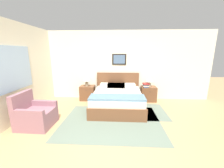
% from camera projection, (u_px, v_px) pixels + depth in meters
% --- Properties ---
extents(ground_plane, '(16.00, 16.00, 0.00)m').
position_uv_depth(ground_plane, '(107.00, 145.00, 2.76)').
color(ground_plane, tan).
extents(wall_back, '(7.32, 0.09, 2.60)m').
position_uv_depth(wall_back, '(114.00, 66.00, 5.30)').
color(wall_back, beige).
rests_on(wall_back, ground_plane).
extents(wall_left, '(0.08, 5.29, 2.60)m').
position_uv_depth(wall_left, '(26.00, 70.00, 3.97)').
color(wall_left, beige).
rests_on(wall_left, ground_plane).
extents(area_rug_main, '(2.58, 1.99, 0.01)m').
position_uv_depth(area_rug_main, '(111.00, 121.00, 3.69)').
color(area_rug_main, slate).
rests_on(area_rug_main, ground_plane).
extents(area_rug_bedside, '(0.80, 1.26, 0.01)m').
position_uv_depth(area_rug_bedside, '(152.00, 111.00, 4.29)').
color(area_rug_bedside, slate).
rests_on(area_rug_bedside, ground_plane).
extents(bed, '(1.61, 1.90, 1.04)m').
position_uv_depth(bed, '(117.00, 99.00, 4.55)').
color(bed, brown).
rests_on(bed, ground_plane).
extents(armchair, '(0.80, 0.73, 0.87)m').
position_uv_depth(armchair, '(35.00, 115.00, 3.41)').
color(armchair, '#8E606B').
rests_on(armchair, ground_plane).
extents(nightstand_near_window, '(0.55, 0.44, 0.55)m').
position_uv_depth(nightstand_near_window, '(88.00, 93.00, 5.31)').
color(nightstand_near_window, brown).
rests_on(nightstand_near_window, ground_plane).
extents(nightstand_by_door, '(0.55, 0.44, 0.55)m').
position_uv_depth(nightstand_by_door, '(148.00, 94.00, 5.18)').
color(nightstand_by_door, brown).
rests_on(nightstand_by_door, ground_plane).
extents(table_lamp_near_window, '(0.27, 0.27, 0.40)m').
position_uv_depth(table_lamp_near_window, '(87.00, 79.00, 5.16)').
color(table_lamp_near_window, gray).
rests_on(table_lamp_near_window, nightstand_near_window).
extents(table_lamp_by_door, '(0.27, 0.27, 0.40)m').
position_uv_depth(table_lamp_by_door, '(150.00, 80.00, 5.04)').
color(table_lamp_by_door, gray).
rests_on(table_lamp_by_door, nightstand_by_door).
extents(book_thick_bottom, '(0.18, 0.27, 0.04)m').
position_uv_depth(book_thick_bottom, '(146.00, 87.00, 5.08)').
color(book_thick_bottom, '#335693').
rests_on(book_thick_bottom, nightstand_by_door).
extents(book_hardcover_middle, '(0.23, 0.30, 0.04)m').
position_uv_depth(book_hardcover_middle, '(146.00, 86.00, 5.08)').
color(book_hardcover_middle, silver).
rests_on(book_hardcover_middle, book_thick_bottom).
extents(book_novel_upper, '(0.26, 0.28, 0.03)m').
position_uv_depth(book_novel_upper, '(146.00, 85.00, 5.07)').
color(book_novel_upper, '#232328').
rests_on(book_novel_upper, book_hardcover_middle).
extents(book_slim_near_top, '(0.24, 0.24, 0.04)m').
position_uv_depth(book_slim_near_top, '(146.00, 84.00, 5.06)').
color(book_slim_near_top, '#B7332D').
rests_on(book_slim_near_top, book_novel_upper).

